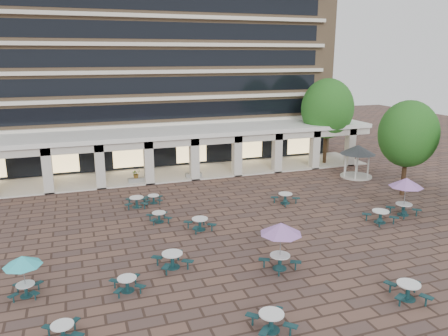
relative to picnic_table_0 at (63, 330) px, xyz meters
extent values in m
plane|color=brown|center=(9.23, 8.79, -0.42)|extent=(120.00, 120.00, 0.00)
cube|color=#907151|center=(9.23, 34.29, 10.58)|extent=(40.00, 15.00, 22.00)
cube|color=silver|center=(9.23, 26.54, 4.08)|extent=(36.80, 0.50, 0.35)
cube|color=black|center=(9.23, 26.77, 5.38)|extent=(35.20, 0.05, 1.60)
cube|color=silver|center=(9.23, 26.54, 6.68)|extent=(36.80, 0.50, 0.35)
cube|color=black|center=(9.23, 26.77, 7.98)|extent=(35.20, 0.05, 1.60)
cube|color=silver|center=(9.23, 26.54, 9.28)|extent=(36.80, 0.50, 0.35)
cube|color=black|center=(9.23, 26.77, 10.58)|extent=(35.20, 0.05, 1.60)
cube|color=silver|center=(9.23, 26.54, 11.88)|extent=(36.80, 0.50, 0.35)
cube|color=black|center=(9.23, 26.77, 13.18)|extent=(35.20, 0.05, 1.60)
cube|color=silver|center=(9.23, 26.54, 14.48)|extent=(36.80, 0.50, 0.35)
cube|color=black|center=(9.23, 26.77, 15.78)|extent=(35.20, 0.05, 1.60)
cube|color=white|center=(9.23, 23.79, 3.78)|extent=(42.00, 6.60, 0.40)
cube|color=beige|center=(9.23, 20.94, 3.33)|extent=(42.00, 0.30, 0.90)
cube|color=black|center=(9.23, 26.49, 1.38)|extent=(38.00, 0.15, 3.20)
cube|color=beige|center=(9.23, 23.79, -0.36)|extent=(42.00, 6.00, 0.12)
cube|color=beige|center=(-1.32, 21.19, 1.58)|extent=(0.80, 0.80, 4.00)
cube|color=beige|center=(2.90, 21.19, 1.58)|extent=(0.80, 0.80, 4.00)
cube|color=beige|center=(7.12, 21.19, 1.58)|extent=(0.80, 0.80, 4.00)
cube|color=beige|center=(11.35, 21.19, 1.58)|extent=(0.80, 0.80, 4.00)
cube|color=beige|center=(15.57, 21.19, 1.58)|extent=(0.80, 0.80, 4.00)
cube|color=beige|center=(19.79, 21.19, 1.58)|extent=(0.80, 0.80, 4.00)
cube|color=beige|center=(24.01, 21.19, 1.58)|extent=(0.80, 0.80, 4.00)
cube|color=beige|center=(28.23, 21.19, 1.58)|extent=(0.80, 0.80, 4.00)
cube|color=#FFD88C|center=(-0.37, 26.34, 1.18)|extent=(3.20, 0.08, 2.40)
cube|color=#FFD88C|center=(6.03, 26.34, 1.18)|extent=(3.20, 0.08, 2.40)
cube|color=#FFD88C|center=(12.43, 26.34, 1.18)|extent=(3.20, 0.08, 2.40)
cube|color=#FFD88C|center=(18.83, 26.34, 1.18)|extent=(3.20, 0.08, 2.40)
cube|color=#FFD88C|center=(25.23, 26.34, 1.18)|extent=(3.20, 0.08, 2.40)
cylinder|color=#133839|center=(0.00, 0.00, -0.11)|extent=(0.17, 0.17, 0.61)
cylinder|color=white|center=(0.00, 0.00, 0.26)|extent=(0.93, 0.93, 0.05)
cube|color=#133839|center=(0.45, 0.57, -0.01)|extent=(0.52, 0.56, 0.05)
cylinder|color=#133839|center=(0.45, 0.57, -0.22)|extent=(0.07, 0.07, 0.39)
cube|color=#133839|center=(-0.57, 0.45, -0.01)|extent=(0.56, 0.52, 0.05)
cylinder|color=#133839|center=(-0.57, 0.45, -0.22)|extent=(0.07, 0.07, 0.39)
cube|color=#133839|center=(0.57, -0.45, -0.01)|extent=(0.56, 0.52, 0.05)
cylinder|color=#133839|center=(5.59, 4.70, -0.40)|extent=(0.79, 0.79, 0.05)
cylinder|color=#133839|center=(5.59, 4.70, -0.04)|extent=(0.20, 0.20, 0.75)
cylinder|color=white|center=(5.59, 4.70, 0.41)|extent=(1.14, 1.14, 0.06)
cube|color=#133839|center=(6.08, 5.44, 0.08)|extent=(0.61, 0.70, 0.06)
cylinder|color=#133839|center=(6.08, 5.44, -0.18)|extent=(0.09, 0.09, 0.48)
cube|color=#133839|center=(4.85, 5.19, 0.08)|extent=(0.70, 0.61, 0.06)
cylinder|color=#133839|center=(4.85, 5.19, -0.18)|extent=(0.09, 0.09, 0.48)
cube|color=#133839|center=(5.10, 3.97, 0.08)|extent=(0.61, 0.70, 0.06)
cylinder|color=#133839|center=(5.10, 3.97, -0.18)|extent=(0.09, 0.09, 0.48)
cube|color=#133839|center=(6.32, 4.21, 0.08)|extent=(0.70, 0.61, 0.06)
cylinder|color=#133839|center=(6.32, 4.21, -0.18)|extent=(0.09, 0.09, 0.48)
cylinder|color=#133839|center=(8.30, -2.21, -0.40)|extent=(0.76, 0.76, 0.04)
cylinder|color=#133839|center=(8.30, -2.21, -0.06)|extent=(0.19, 0.19, 0.71)
cylinder|color=white|center=(8.30, -2.21, 0.37)|extent=(1.08, 1.08, 0.05)
cube|color=#133839|center=(8.89, -1.61, 0.06)|extent=(0.63, 0.64, 0.05)
cylinder|color=#133839|center=(8.89, -1.61, -0.19)|extent=(0.09, 0.09, 0.45)
cube|color=#133839|center=(7.70, -1.62, 0.06)|extent=(0.64, 0.63, 0.05)
cylinder|color=#133839|center=(7.70, -1.62, -0.19)|extent=(0.09, 0.09, 0.45)
cube|color=#133839|center=(7.71, -2.81, 0.06)|extent=(0.63, 0.64, 0.05)
cube|color=#133839|center=(8.90, -2.80, 0.06)|extent=(0.64, 0.63, 0.05)
cylinder|color=#133839|center=(8.90, -2.80, -0.19)|extent=(0.09, 0.09, 0.45)
cylinder|color=#133839|center=(15.49, -2.10, -0.40)|extent=(0.77, 0.77, 0.04)
cylinder|color=#133839|center=(15.49, -2.10, -0.06)|extent=(0.20, 0.20, 0.72)
cylinder|color=white|center=(15.49, -2.10, 0.38)|extent=(1.10, 1.10, 0.05)
cube|color=#133839|center=(16.25, -1.72, 0.06)|extent=(0.68, 0.54, 0.05)
cylinder|color=#133839|center=(16.25, -1.72, -0.19)|extent=(0.09, 0.09, 0.46)
cube|color=#133839|center=(15.11, -1.33, 0.06)|extent=(0.54, 0.68, 0.05)
cylinder|color=#133839|center=(15.11, -1.33, -0.19)|extent=(0.09, 0.09, 0.46)
cube|color=#133839|center=(14.72, -2.47, 0.06)|extent=(0.68, 0.54, 0.05)
cylinder|color=#133839|center=(14.72, -2.47, -0.19)|extent=(0.09, 0.09, 0.46)
cube|color=#133839|center=(15.86, -2.87, 0.06)|extent=(0.54, 0.68, 0.05)
cylinder|color=#133839|center=(15.86, -2.87, -0.19)|extent=(0.09, 0.09, 0.46)
cylinder|color=#133839|center=(-1.73, 4.11, -0.40)|extent=(0.60, 0.60, 0.03)
cylinder|color=#133839|center=(-1.73, 4.11, -0.13)|extent=(0.16, 0.16, 0.57)
cylinder|color=white|center=(-1.73, 4.11, 0.21)|extent=(0.86, 0.86, 0.04)
cube|color=#133839|center=(-1.21, 4.54, -0.04)|extent=(0.52, 0.49, 0.04)
cylinder|color=#133839|center=(-1.21, 4.54, -0.24)|extent=(0.07, 0.07, 0.36)
cube|color=#133839|center=(-2.16, 4.62, -0.04)|extent=(0.49, 0.52, 0.04)
cylinder|color=#133839|center=(-2.16, 4.62, -0.24)|extent=(0.07, 0.07, 0.36)
cube|color=#133839|center=(-2.25, 3.68, -0.04)|extent=(0.52, 0.49, 0.04)
cylinder|color=#133839|center=(-2.25, 3.68, -0.24)|extent=(0.07, 0.07, 0.36)
cube|color=#133839|center=(-1.30, 3.59, -0.04)|extent=(0.49, 0.52, 0.04)
cylinder|color=#133839|center=(-1.30, 3.59, -0.24)|extent=(0.07, 0.07, 0.36)
cylinder|color=gray|center=(-1.73, 4.11, 0.62)|extent=(0.04, 0.04, 2.07)
cone|color=#32B8C5|center=(-1.73, 4.11, 1.44)|extent=(1.81, 1.81, 0.48)
cylinder|color=#133839|center=(2.95, 3.01, -0.40)|extent=(0.66, 0.66, 0.04)
cylinder|color=#133839|center=(2.95, 3.01, -0.11)|extent=(0.17, 0.17, 0.62)
cylinder|color=white|center=(2.95, 3.01, 0.27)|extent=(0.95, 0.95, 0.05)
cube|color=#133839|center=(3.42, 3.58, 0.00)|extent=(0.54, 0.57, 0.05)
cylinder|color=#133839|center=(3.42, 3.58, -0.22)|extent=(0.08, 0.08, 0.40)
cube|color=#133839|center=(2.38, 3.48, 0.00)|extent=(0.57, 0.54, 0.05)
cylinder|color=#133839|center=(2.38, 3.48, -0.22)|extent=(0.08, 0.08, 0.40)
cube|color=#133839|center=(2.48, 2.44, 0.00)|extent=(0.54, 0.57, 0.05)
cylinder|color=#133839|center=(2.48, 2.44, -0.22)|extent=(0.08, 0.08, 0.40)
cube|color=#133839|center=(3.52, 2.54, 0.00)|extent=(0.57, 0.54, 0.05)
cylinder|color=#133839|center=(3.52, 2.54, -0.22)|extent=(0.08, 0.08, 0.40)
cylinder|color=#133839|center=(11.08, 2.65, -0.40)|extent=(0.76, 0.76, 0.04)
cylinder|color=#133839|center=(11.08, 2.65, -0.06)|extent=(0.20, 0.20, 0.72)
cylinder|color=white|center=(11.08, 2.65, 0.38)|extent=(1.09, 1.09, 0.05)
cube|color=#133839|center=(11.49, 3.40, 0.06)|extent=(0.56, 0.67, 0.05)
cylinder|color=#133839|center=(11.49, 3.40, -0.19)|extent=(0.09, 0.09, 0.46)
cube|color=#133839|center=(10.33, 3.07, 0.06)|extent=(0.67, 0.56, 0.05)
cylinder|color=#133839|center=(10.33, 3.07, -0.19)|extent=(0.09, 0.09, 0.46)
cube|color=#133839|center=(10.67, 1.91, 0.06)|extent=(0.56, 0.67, 0.05)
cylinder|color=#133839|center=(10.67, 1.91, -0.19)|extent=(0.09, 0.09, 0.46)
cube|color=#133839|center=(11.83, 2.24, 0.06)|extent=(0.67, 0.56, 0.05)
cylinder|color=#133839|center=(11.83, 2.24, -0.19)|extent=(0.09, 0.09, 0.46)
cylinder|color=gray|center=(11.08, 2.65, 0.89)|extent=(0.05, 0.05, 2.62)
cone|color=#9B67B8|center=(11.08, 2.65, 1.93)|extent=(2.29, 2.29, 0.60)
cylinder|color=#133839|center=(20.67, 6.52, -0.40)|extent=(0.80, 0.80, 0.05)
cylinder|color=#133839|center=(20.67, 6.52, -0.04)|extent=(0.21, 0.21, 0.75)
cylinder|color=white|center=(20.67, 6.52, 0.42)|extent=(1.14, 1.14, 0.06)
cube|color=#133839|center=(21.24, 7.21, 0.08)|extent=(0.65, 0.69, 0.06)
cylinder|color=#133839|center=(21.24, 7.21, -0.18)|extent=(0.09, 0.09, 0.48)
cube|color=#133839|center=(19.99, 7.09, 0.08)|extent=(0.69, 0.65, 0.06)
cylinder|color=#133839|center=(19.99, 7.09, -0.18)|extent=(0.09, 0.09, 0.48)
cube|color=#133839|center=(20.10, 5.84, 0.08)|extent=(0.65, 0.69, 0.06)
cylinder|color=#133839|center=(20.10, 5.84, -0.18)|extent=(0.09, 0.09, 0.48)
cube|color=#133839|center=(21.36, 5.95, 0.08)|extent=(0.69, 0.65, 0.06)
cylinder|color=#133839|center=(21.36, 5.95, -0.18)|extent=(0.09, 0.09, 0.48)
cylinder|color=#133839|center=(5.14, 15.23, -0.40)|extent=(0.75, 0.75, 0.04)
cylinder|color=#133839|center=(5.14, 15.23, -0.07)|extent=(0.19, 0.19, 0.70)
cylinder|color=white|center=(5.14, 15.23, 0.36)|extent=(1.07, 1.07, 0.05)
cube|color=#133839|center=(5.81, 15.72, 0.05)|extent=(0.65, 0.58, 0.05)
cylinder|color=#133839|center=(5.81, 15.72, -0.20)|extent=(0.09, 0.09, 0.45)
cube|color=#133839|center=(4.65, 15.91, 0.05)|extent=(0.58, 0.65, 0.05)
cylinder|color=#133839|center=(4.65, 15.91, -0.20)|extent=(0.09, 0.09, 0.45)
cube|color=#133839|center=(4.46, 14.75, 0.05)|extent=(0.65, 0.58, 0.05)
cylinder|color=#133839|center=(4.46, 14.75, -0.20)|extent=(0.09, 0.09, 0.45)
cube|color=#133839|center=(5.62, 14.56, 0.05)|extent=(0.58, 0.65, 0.05)
cylinder|color=#133839|center=(5.62, 14.56, -0.20)|extent=(0.09, 0.09, 0.45)
cylinder|color=#133839|center=(6.17, 11.62, -0.40)|extent=(0.66, 0.66, 0.04)
cylinder|color=#133839|center=(6.17, 11.62, -0.11)|extent=(0.17, 0.17, 0.62)
cylinder|color=white|center=(6.17, 11.62, 0.27)|extent=(0.94, 0.94, 0.05)
cube|color=#133839|center=(6.65, 12.18, 0.00)|extent=(0.54, 0.56, 0.05)
cylinder|color=#133839|center=(6.65, 12.18, -0.22)|extent=(0.08, 0.08, 0.40)
cube|color=#133839|center=(5.62, 12.10, 0.00)|extent=(0.56, 0.54, 0.05)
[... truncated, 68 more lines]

